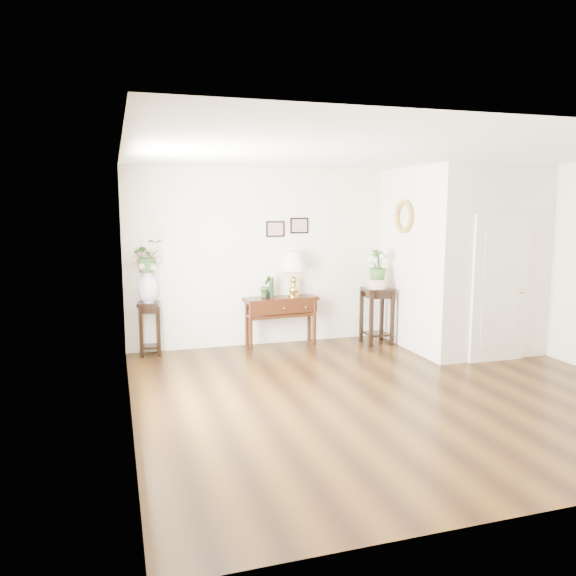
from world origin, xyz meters
name	(u,v)px	position (x,y,z in m)	size (l,w,h in m)	color
floor	(390,392)	(0.00, 0.00, 0.00)	(6.00, 5.50, 0.02)	#472C0D
ceiling	(397,154)	(0.00, 0.00, 2.80)	(6.00, 5.50, 0.02)	white
wall_back	(313,256)	(0.00, 2.75, 1.40)	(6.00, 0.02, 2.80)	silver
wall_left	(126,288)	(-3.00, 0.00, 1.40)	(0.02, 5.50, 2.80)	silver
partition	(460,258)	(2.10, 1.77, 1.40)	(1.80, 1.95, 2.80)	silver
door	(500,289)	(2.10, 0.78, 1.05)	(0.90, 0.05, 2.10)	silver
art_print_left	(275,229)	(-0.65, 2.73, 1.85)	(0.30, 0.02, 0.25)	black
art_print_right	(299,226)	(-0.25, 2.73, 1.90)	(0.30, 0.02, 0.25)	black
wall_ornament	(404,217)	(1.16, 1.90, 2.05)	(0.51, 0.51, 0.07)	gold
console_table	(281,321)	(-0.61, 2.57, 0.39)	(1.17, 0.39, 0.78)	black
table_lamp	(294,275)	(-0.40, 2.57, 1.13)	(0.41, 0.41, 0.72)	#B9A147
green_vase	(272,287)	(-0.76, 2.57, 0.95)	(0.07, 0.07, 0.32)	black
potted_plant	(266,287)	(-0.86, 2.57, 0.95)	(0.18, 0.15, 0.34)	#306027
plant_stand_a	(150,329)	(-2.65, 2.57, 0.40)	(0.31, 0.31, 0.80)	black
porcelain_vase	(148,287)	(-2.65, 2.57, 1.03)	(0.29, 0.29, 0.50)	silver
lily_arrangement	(147,259)	(-2.65, 2.57, 1.45)	(0.44, 0.38, 0.49)	#306027
plant_stand_b	(377,316)	(0.90, 2.21, 0.45)	(0.43, 0.43, 0.91)	black
ceramic_bowl	(377,283)	(0.90, 2.21, 0.99)	(0.33, 0.33, 0.15)	beige
narcissus	(378,265)	(0.90, 2.21, 1.28)	(0.28, 0.28, 0.49)	#306027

